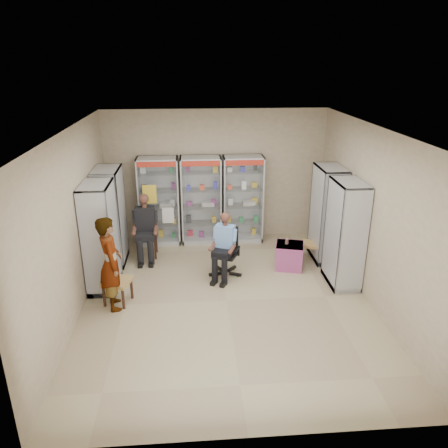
{
  "coord_description": "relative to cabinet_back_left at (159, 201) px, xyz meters",
  "views": [
    {
      "loc": [
        -0.57,
        -6.72,
        4.06
      ],
      "look_at": [
        0.01,
        0.7,
        1.19
      ],
      "focal_mm": 35.0,
      "sensor_mm": 36.0,
      "label": 1
    }
  ],
  "objects": [
    {
      "name": "floor",
      "position": [
        1.3,
        -2.73,
        -1.0
      ],
      "size": [
        6.0,
        6.0,
        0.0
      ],
      "primitive_type": "plane",
      "color": "tan",
      "rests_on": "ground"
    },
    {
      "name": "cabinet_back_right",
      "position": [
        1.9,
        0.0,
        0.0
      ],
      "size": [
        0.9,
        0.5,
        2.0
      ],
      "primitive_type": "cube",
      "color": "#ABADB2",
      "rests_on": "floor"
    },
    {
      "name": "room_shell",
      "position": [
        1.3,
        -2.73,
        0.97
      ],
      "size": [
        5.02,
        6.02,
        3.01
      ],
      "color": "#C1A88F",
      "rests_on": "ground"
    },
    {
      "name": "woven_stool_a",
      "position": [
        3.2,
        -1.19,
        -0.81
      ],
      "size": [
        0.48,
        0.48,
        0.39
      ],
      "primitive_type": "cube",
      "rotation": [
        0.0,
        0.0,
        -0.29
      ],
      "color": "#A07E43",
      "rests_on": "floor"
    },
    {
      "name": "cabinet_right_near",
      "position": [
        3.53,
        -2.23,
        0.0
      ],
      "size": [
        0.9,
        0.5,
        2.0
      ],
      "primitive_type": "cube",
      "rotation": [
        0.0,
        0.0,
        1.57
      ],
      "color": "#ABADB2",
      "rests_on": "floor"
    },
    {
      "name": "cabinet_left_far",
      "position": [
        -0.93,
        -0.93,
        0.0
      ],
      "size": [
        0.9,
        0.5,
        2.0
      ],
      "primitive_type": "cube",
      "rotation": [
        0.0,
        0.0,
        -1.57
      ],
      "color": "#9D9EA4",
      "rests_on": "floor"
    },
    {
      "name": "cabinet_back_mid",
      "position": [
        0.95,
        0.0,
        0.0
      ],
      "size": [
        0.9,
        0.5,
        2.0
      ],
      "primitive_type": "cube",
      "color": "#A5A8AC",
      "rests_on": "floor"
    },
    {
      "name": "seated_customer",
      "position": [
        -0.25,
        -0.78,
        -0.33
      ],
      "size": [
        0.44,
        0.6,
        1.34
      ],
      "primitive_type": null,
      "color": "black",
      "rests_on": "floor"
    },
    {
      "name": "cabinet_right_far",
      "position": [
        3.53,
        -1.13,
        0.0
      ],
      "size": [
        0.9,
        0.5,
        2.0
      ],
      "primitive_type": "cube",
      "rotation": [
        0.0,
        0.0,
        1.57
      ],
      "color": "silver",
      "rests_on": "floor"
    },
    {
      "name": "wooden_chair",
      "position": [
        -0.25,
        -0.73,
        -0.53
      ],
      "size": [
        0.42,
        0.42,
        0.94
      ],
      "primitive_type": "cube",
      "color": "#331F13",
      "rests_on": "floor"
    },
    {
      "name": "tea_glass",
      "position": [
        2.63,
        -1.48,
        -0.43
      ],
      "size": [
        0.07,
        0.07,
        0.11
      ],
      "primitive_type": "cylinder",
      "color": "#5F1B08",
      "rests_on": "pink_trunk"
    },
    {
      "name": "seated_shopkeeper",
      "position": [
        1.36,
        -1.78,
        -0.38
      ],
      "size": [
        0.6,
        0.69,
        1.24
      ],
      "primitive_type": null,
      "rotation": [
        0.0,
        0.0,
        -0.42
      ],
      "color": "#71B5E0",
      "rests_on": "floor"
    },
    {
      "name": "cabinet_back_left",
      "position": [
        0.0,
        0.0,
        0.0
      ],
      "size": [
        0.9,
        0.5,
        2.0
      ],
      "primitive_type": "cube",
      "color": "silver",
      "rests_on": "floor"
    },
    {
      "name": "pink_trunk",
      "position": [
        2.69,
        -1.52,
        -0.74
      ],
      "size": [
        0.64,
        0.63,
        0.51
      ],
      "primitive_type": "cube",
      "rotation": [
        0.0,
        0.0,
        -0.25
      ],
      "color": "#C14D7E",
      "rests_on": "floor"
    },
    {
      "name": "office_chair",
      "position": [
        1.36,
        -1.73,
        -0.51
      ],
      "size": [
        0.7,
        0.7,
        0.98
      ],
      "primitive_type": "cube",
      "rotation": [
        0.0,
        0.0,
        -0.42
      ],
      "color": "black",
      "rests_on": "floor"
    },
    {
      "name": "cabinet_left_near",
      "position": [
        -0.93,
        -2.03,
        0.0
      ],
      "size": [
        0.9,
        0.5,
        2.0
      ],
      "primitive_type": "cube",
      "rotation": [
        0.0,
        0.0,
        -1.57
      ],
      "color": "#B8BAC0",
      "rests_on": "floor"
    },
    {
      "name": "standing_man",
      "position": [
        -0.65,
        -2.76,
        -0.17
      ],
      "size": [
        0.54,
        0.68,
        1.65
      ],
      "primitive_type": "imported",
      "rotation": [
        0.0,
        0.0,
        1.84
      ],
      "color": "gray",
      "rests_on": "floor"
    },
    {
      "name": "woven_stool_b",
      "position": [
        -0.6,
        -2.63,
        -0.78
      ],
      "size": [
        0.55,
        0.55,
        0.44
      ],
      "primitive_type": "cube",
      "rotation": [
        0.0,
        0.0,
        -0.29
      ],
      "color": "#96623F",
      "rests_on": "floor"
    }
  ]
}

